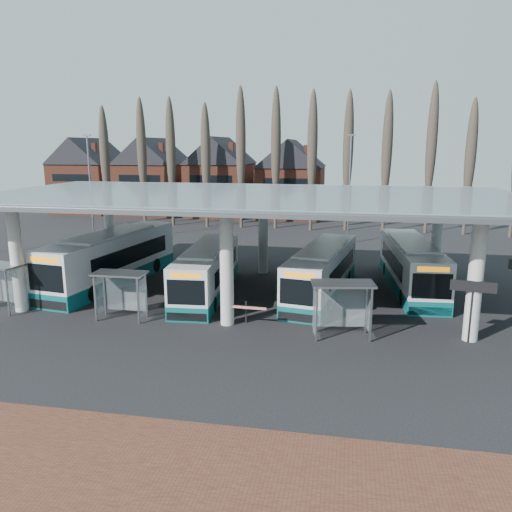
% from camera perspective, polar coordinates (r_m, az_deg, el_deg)
% --- Properties ---
extents(ground, '(140.00, 140.00, 0.00)m').
position_cam_1_polar(ground, '(24.20, -4.71, -9.76)').
color(ground, black).
rests_on(ground, ground).
extents(station_canopy, '(32.00, 16.00, 6.34)m').
position_cam_1_polar(station_canopy, '(30.39, -0.93, 5.95)').
color(station_canopy, silver).
rests_on(station_canopy, ground).
extents(poplar_row, '(45.10, 1.10, 14.50)m').
position_cam_1_polar(poplar_row, '(54.91, 4.37, 12.08)').
color(poplar_row, '#473D33').
rests_on(poplar_row, ground).
extents(townhouse_row, '(36.80, 10.30, 12.25)m').
position_cam_1_polar(townhouse_row, '(69.17, -7.90, 9.73)').
color(townhouse_row, brown).
rests_on(townhouse_row, ground).
extents(lamp_post_a, '(0.80, 0.16, 10.17)m').
position_cam_1_polar(lamp_post_a, '(49.91, -18.40, 7.49)').
color(lamp_post_a, slate).
rests_on(lamp_post_a, ground).
extents(lamp_post_b, '(0.80, 0.16, 10.17)m').
position_cam_1_polar(lamp_post_b, '(47.73, 10.61, 7.71)').
color(lamp_post_b, slate).
rests_on(lamp_post_b, ground).
extents(bus_0, '(4.37, 12.78, 3.48)m').
position_cam_1_polar(bus_0, '(35.11, -16.11, -0.35)').
color(bus_0, silver).
rests_on(bus_0, ground).
extents(bus_1, '(3.12, 10.98, 3.01)m').
position_cam_1_polar(bus_1, '(31.52, -5.57, -1.76)').
color(bus_1, silver).
rests_on(bus_1, ground).
extents(bus_2, '(4.14, 11.30, 3.07)m').
position_cam_1_polar(bus_2, '(31.36, 7.58, -1.83)').
color(bus_2, silver).
rests_on(bus_2, ground).
extents(bus_3, '(3.29, 11.49, 3.15)m').
position_cam_1_polar(bus_3, '(34.00, 17.30, -1.10)').
color(bus_3, silver).
rests_on(bus_3, ground).
extents(shelter_0, '(3.14, 1.99, 2.70)m').
position_cam_1_polar(shelter_0, '(31.57, -27.20, -2.07)').
color(shelter_0, gray).
rests_on(shelter_0, ground).
extents(shelter_1, '(2.81, 1.44, 2.59)m').
position_cam_1_polar(shelter_1, '(27.66, -15.15, -3.18)').
color(shelter_1, gray).
rests_on(shelter_1, ground).
extents(shelter_2, '(3.19, 1.96, 2.77)m').
position_cam_1_polar(shelter_2, '(24.51, 9.80, -4.62)').
color(shelter_2, gray).
rests_on(shelter_2, ground).
extents(info_sign_0, '(2.02, 0.41, 3.02)m').
position_cam_1_polar(info_sign_0, '(25.34, 23.54, -3.71)').
color(info_sign_0, black).
rests_on(info_sign_0, ground).
extents(barrier, '(2.37, 0.69, 1.19)m').
position_cam_1_polar(barrier, '(25.94, -1.34, -6.01)').
color(barrier, black).
rests_on(barrier, ground).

